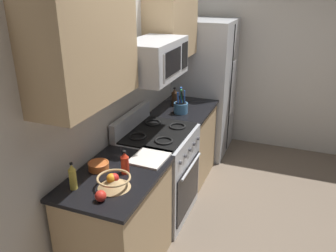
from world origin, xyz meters
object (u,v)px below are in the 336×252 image
at_px(utensil_crock, 181,107).
at_px(bottle_hot_sauce, 125,163).
at_px(prep_bowl, 99,166).
at_px(microwave, 154,59).
at_px(fruit_basket, 114,181).
at_px(apple_loose, 101,196).
at_px(cutting_board, 150,157).
at_px(range_oven, 158,173).
at_px(bottle_oil, 73,177).
at_px(refrigerator, 205,88).
at_px(bottle_soy, 175,98).

bearing_deg(utensil_crock, bottle_hot_sauce, -178.52).
bearing_deg(prep_bowl, microwave, -9.53).
height_order(fruit_basket, apple_loose, fruit_basket).
bearing_deg(cutting_board, bottle_hot_sauce, 164.17).
relative_size(bottle_hot_sauce, prep_bowl, 1.16).
xyz_separation_m(range_oven, microwave, (-0.00, 0.03, 1.16)).
relative_size(apple_loose, bottle_oil, 0.38).
relative_size(refrigerator, apple_loose, 23.41).
distance_m(fruit_basket, bottle_oil, 0.29).
bearing_deg(bottle_hot_sauce, bottle_oil, 143.76).
bearing_deg(bottle_hot_sauce, utensil_crock, 1.48).
distance_m(range_oven, microwave, 1.16).
relative_size(bottle_hot_sauce, bottle_oil, 0.91).
height_order(range_oven, utensil_crock, utensil_crock).
height_order(bottle_soy, prep_bowl, bottle_soy).
bearing_deg(bottle_oil, microwave, -7.95).
height_order(refrigerator, apple_loose, refrigerator).
height_order(cutting_board, bottle_oil, bottle_oil).
distance_m(microwave, prep_bowl, 1.07).
bearing_deg(bottle_oil, bottle_soy, -1.54).
height_order(microwave, apple_loose, microwave).
height_order(bottle_hot_sauce, bottle_soy, bottle_soy).
distance_m(apple_loose, bottle_soy, 2.00).
relative_size(range_oven, prep_bowl, 6.72).
relative_size(utensil_crock, bottle_oil, 1.46).
relative_size(microwave, fruit_basket, 3.02).
xyz_separation_m(bottle_hot_sauce, bottle_soy, (1.60, 0.19, 0.02)).
bearing_deg(refrigerator, bottle_oil, 175.86).
relative_size(microwave, utensil_crock, 2.44).
distance_m(refrigerator, cutting_board, 2.15).
distance_m(microwave, bottle_hot_sauce, 1.01).
height_order(bottle_soy, bottle_oil, bottle_soy).
relative_size(cutting_board, prep_bowl, 2.10).
xyz_separation_m(bottle_soy, prep_bowl, (-1.63, 0.03, -0.07)).
distance_m(utensil_crock, cutting_board, 1.12).
bearing_deg(bottle_soy, microwave, -172.90).
xyz_separation_m(refrigerator, microwave, (-1.65, 0.04, 0.72)).
xyz_separation_m(fruit_basket, prep_bowl, (0.18, 0.24, -0.02)).
xyz_separation_m(refrigerator, bottle_soy, (-0.83, 0.15, 0.10)).
bearing_deg(bottle_soy, bottle_oil, 178.46).
bearing_deg(range_oven, bottle_oil, 170.65).
height_order(range_oven, microwave, microwave).
bearing_deg(fruit_basket, bottle_soy, 6.47).
bearing_deg(fruit_basket, cutting_board, -7.21).
height_order(refrigerator, bottle_hot_sauce, refrigerator).
height_order(apple_loose, prep_bowl, apple_loose).
distance_m(cutting_board, bottle_oil, 0.70).
xyz_separation_m(utensil_crock, bottle_soy, (0.20, 0.15, 0.03)).
bearing_deg(refrigerator, microwave, 178.44).
relative_size(range_oven, cutting_board, 3.20).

